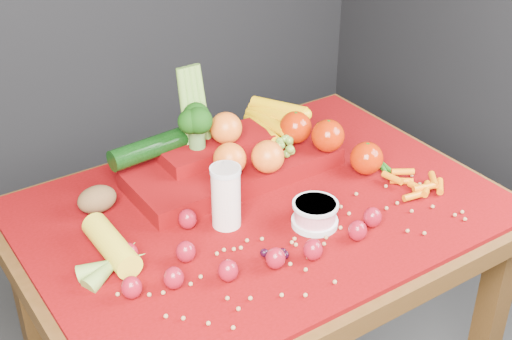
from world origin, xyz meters
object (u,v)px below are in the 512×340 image
table (261,244)px  produce_mound (242,151)px  milk_glass (226,195)px  yogurt_bowl (315,213)px

table → produce_mound: bearing=72.5°
milk_glass → table: bearing=8.8°
table → milk_glass: bearing=-171.2°
milk_glass → yogurt_bowl: 0.20m
table → yogurt_bowl: (0.06, -0.13, 0.14)m
table → yogurt_bowl: bearing=-64.9°
milk_glass → produce_mound: bearing=48.0°
milk_glass → yogurt_bowl: milk_glass is taller
table → produce_mound: size_ratio=1.83×
milk_glass → yogurt_bowl: bearing=-34.2°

